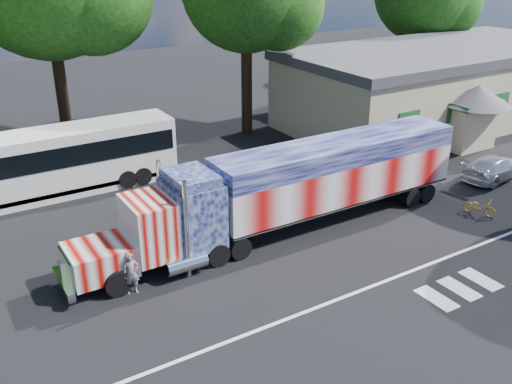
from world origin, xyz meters
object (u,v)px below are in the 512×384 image
woman (131,273)px  bicycle (480,207)px  coach_bus (63,160)px  semi_truck (295,186)px  parked_car (494,168)px

woman → bicycle: (16.13, -2.28, -0.42)m
coach_bus → bicycle: (15.70, -12.87, -1.31)m
semi_truck → parked_car: size_ratio=4.23×
woman → bicycle: size_ratio=1.08×
woman → bicycle: woman is taller
coach_bus → woman: 10.63m
bicycle → semi_truck: bearing=134.0°
woman → bicycle: bearing=0.8°
parked_car → woman: 20.45m
semi_truck → bicycle: bearing=-22.5°
semi_truck → bicycle: (8.20, -3.39, -1.64)m
coach_bus → woman: (-0.43, -10.59, -0.89)m
parked_car → woman: woman is taller
semi_truck → coach_bus: (-7.50, 9.48, -0.34)m
parked_car → bicycle: bearing=113.4°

